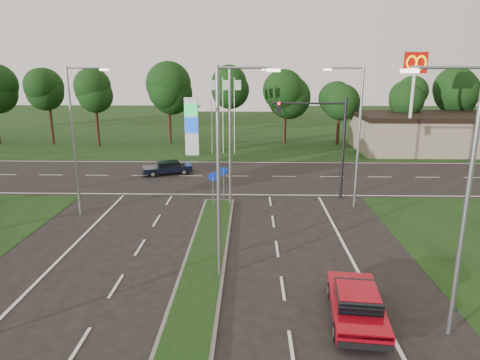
{
  "coord_description": "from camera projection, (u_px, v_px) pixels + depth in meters",
  "views": [
    {
      "loc": [
        2.12,
        -11.11,
        8.88
      ],
      "look_at": [
        1.48,
        14.38,
        2.2
      ],
      "focal_mm": 32.0,
      "sensor_mm": 36.0,
      "label": 1
    }
  ],
  "objects": [
    {
      "name": "verge_far",
      "position": [
        237.0,
        127.0,
        66.23
      ],
      "size": [
        160.0,
        50.0,
        0.02
      ],
      "primitive_type": "cube",
      "color": "black",
      "rests_on": "ground"
    },
    {
      "name": "cross_road",
      "position": [
        225.0,
        176.0,
        36.25
      ],
      "size": [
        160.0,
        12.0,
        0.02
      ],
      "primitive_type": "cube",
      "color": "black",
      "rests_on": "ground"
    },
    {
      "name": "streetlight_left_far",
      "position": [
        76.0,
        134.0,
        25.5
      ],
      "size": [
        2.53,
        0.22,
        9.0
      ],
      "color": "gray",
      "rests_on": "ground"
    },
    {
      "name": "median_signs",
      "position": [
        219.0,
        179.0,
        28.47
      ],
      "size": [
        1.16,
        1.76,
        2.38
      ],
      "color": "gray",
      "rests_on": "ground"
    },
    {
      "name": "treeline_far",
      "position": [
        234.0,
        86.0,
        49.93
      ],
      "size": [
        6.0,
        6.0,
        9.9
      ],
      "color": "black",
      "rests_on": "ground"
    },
    {
      "name": "streetlight_median_near",
      "position": [
        223.0,
        164.0,
        17.54
      ],
      "size": [
        2.53,
        0.22,
        9.0
      ],
      "color": "gray",
      "rests_on": "ground"
    },
    {
      "name": "streetlight_right_far",
      "position": [
        356.0,
        130.0,
        27.02
      ],
      "size": [
        2.53,
        0.22,
        9.0
      ],
      "rotation": [
        0.0,
        0.0,
        3.14
      ],
      "color": "gray",
      "rests_on": "ground"
    },
    {
      "name": "median_kerb",
      "position": [
        196.0,
        298.0,
        16.9
      ],
      "size": [
        2.0,
        26.0,
        0.12
      ],
      "primitive_type": "cube",
      "color": "slate",
      "rests_on": "ground"
    },
    {
      "name": "streetlight_median_far",
      "position": [
        233.0,
        130.0,
        27.21
      ],
      "size": [
        2.53,
        0.22,
        9.0
      ],
      "color": "gray",
      "rests_on": "ground"
    },
    {
      "name": "traffic_signal",
      "position": [
        325.0,
        132.0,
        29.1
      ],
      "size": [
        5.1,
        0.42,
        7.0
      ],
      "color": "black",
      "rests_on": "ground"
    },
    {
      "name": "navy_sedan",
      "position": [
        167.0,
        168.0,
        36.74
      ],
      "size": [
        4.43,
        2.93,
        1.13
      ],
      "rotation": [
        0.0,
        0.0,
        1.91
      ],
      "color": "black",
      "rests_on": "ground"
    },
    {
      "name": "streetlight_right_near",
      "position": [
        462.0,
        193.0,
        13.48
      ],
      "size": [
        2.53,
        0.22,
        9.0
      ],
      "rotation": [
        0.0,
        0.0,
        3.14
      ],
      "color": "gray",
      "rests_on": "ground"
    },
    {
      "name": "gas_pylon",
      "position": [
        194.0,
        125.0,
        44.29
      ],
      "size": [
        5.8,
        1.26,
        8.0
      ],
      "color": "silver",
      "rests_on": "ground"
    },
    {
      "name": "commercial_building",
      "position": [
        432.0,
        133.0,
        46.82
      ],
      "size": [
        16.0,
        9.0,
        4.0
      ],
      "primitive_type": "cube",
      "color": "gray",
      "rests_on": "ground"
    },
    {
      "name": "red_sedan",
      "position": [
        357.0,
        303.0,
        15.45
      ],
      "size": [
        2.24,
        4.53,
        1.2
      ],
      "rotation": [
        0.0,
        0.0,
        -0.11
      ],
      "color": "#A00815",
      "rests_on": "ground"
    },
    {
      "name": "mcdonalds_sign",
      "position": [
        414.0,
        78.0,
        41.51
      ],
      "size": [
        2.2,
        0.47,
        10.4
      ],
      "color": "silver",
      "rests_on": "ground"
    }
  ]
}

